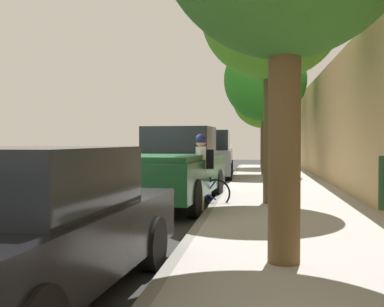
# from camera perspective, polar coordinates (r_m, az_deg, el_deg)

# --- Properties ---
(ground) EXTENTS (55.88, 55.88, 0.00)m
(ground) POSITION_cam_1_polar(r_m,az_deg,el_deg) (11.46, -6.53, -6.38)
(ground) COLOR #292929
(sidewalk) EXTENTS (3.38, 34.93, 0.13)m
(sidewalk) POSITION_cam_1_polar(r_m,az_deg,el_deg) (11.11, 11.94, -6.32)
(sidewalk) COLOR #A8A1A0
(sidewalk) RESTS_ON ground
(curb_edge) EXTENTS (0.16, 34.93, 0.13)m
(curb_edge) POSITION_cam_1_polar(r_m,az_deg,el_deg) (11.13, 2.76, -6.27)
(curb_edge) COLOR gray
(curb_edge) RESTS_ON ground
(lane_stripe_centre) EXTENTS (0.14, 35.80, 0.01)m
(lane_stripe_centre) POSITION_cam_1_polar(r_m,az_deg,el_deg) (12.94, -19.20, -5.53)
(lane_stripe_centre) COLOR white
(lane_stripe_centre) RESTS_ON ground
(lane_stripe_bike_edge) EXTENTS (0.12, 34.93, 0.01)m
(lane_stripe_bike_edge) POSITION_cam_1_polar(r_m,az_deg,el_deg) (11.37, -4.68, -6.42)
(lane_stripe_bike_edge) COLOR white
(lane_stripe_bike_edge) RESTS_ON ground
(building_facade) EXTENTS (0.50, 34.93, 4.26)m
(building_facade) POSITION_cam_1_polar(r_m,az_deg,el_deg) (11.32, 21.87, 4.23)
(building_facade) COLOR tan
(building_facade) RESTS_ON ground
(parked_sedan_black_nearest) EXTENTS (2.04, 4.50, 1.52)m
(parked_sedan_black_nearest) POSITION_cam_1_polar(r_m,az_deg,el_deg) (4.78, -19.18, -8.52)
(parked_sedan_black_nearest) COLOR black
(parked_sedan_black_nearest) RESTS_ON ground
(parked_pickup_green_second) EXTENTS (2.28, 5.41, 1.95)m
(parked_pickup_green_second) POSITION_cam_1_polar(r_m,az_deg,el_deg) (11.42, -2.49, -1.86)
(parked_pickup_green_second) COLOR #1E512D
(parked_pickup_green_second) RESTS_ON ground
(parked_suv_grey_mid) EXTENTS (2.11, 4.77, 1.99)m
(parked_suv_grey_mid) POSITION_cam_1_polar(r_m,az_deg,el_deg) (18.68, 1.98, -0.14)
(parked_suv_grey_mid) COLOR slate
(parked_suv_grey_mid) RESTS_ON ground
(bicycle_at_curb) EXTENTS (1.72, 0.46, 0.74)m
(bicycle_at_curb) POSITION_cam_1_polar(r_m,az_deg,el_deg) (11.15, 0.38, -4.70)
(bicycle_at_curb) COLOR black
(bicycle_at_curb) RESTS_ON ground
(cyclist_with_backpack) EXTENTS (0.44, 0.62, 1.74)m
(cyclist_with_backpack) POSITION_cam_1_polar(r_m,az_deg,el_deg) (10.62, 1.26, -1.24)
(cyclist_with_backpack) COLOR #C6B284
(cyclist_with_backpack) RESTS_ON ground
(street_tree_mid_block) EXTENTS (3.28, 3.28, 5.89)m
(street_tree_mid_block) POSITION_cam_1_polar(r_m,az_deg,el_deg) (11.35, 9.75, 16.28)
(street_tree_mid_block) COLOR #4F4125
(street_tree_mid_block) RESTS_ON sidewalk
(street_tree_far_end) EXTENTS (3.56, 3.56, 5.91)m
(street_tree_far_end) POSITION_cam_1_polar(r_m,az_deg,el_deg) (20.56, 8.95, 8.90)
(street_tree_far_end) COLOR brown
(street_tree_far_end) RESTS_ON sidewalk
(street_tree_corner) EXTENTS (3.32, 3.32, 5.26)m
(street_tree_corner) POSITION_cam_1_polar(r_m,az_deg,el_deg) (25.76, 8.76, 6.53)
(street_tree_corner) COLOR brown
(street_tree_corner) RESTS_ON sidewalk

